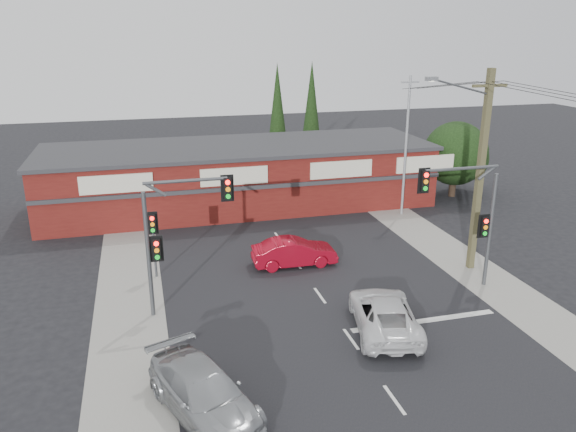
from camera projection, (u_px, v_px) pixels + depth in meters
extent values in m
plane|color=black|center=(334.00, 315.00, 24.15)|extent=(120.00, 120.00, 0.00)
cube|color=black|center=(301.00, 269.00, 28.73)|extent=(14.00, 70.00, 0.01)
cube|color=gray|center=(130.00, 288.00, 26.65)|extent=(3.00, 70.00, 0.02)
cube|color=gray|center=(449.00, 253.00, 30.81)|extent=(3.00, 70.00, 0.02)
cube|color=silver|center=(424.00, 321.00, 23.62)|extent=(6.50, 0.35, 0.01)
imported|color=silver|center=(384.00, 314.00, 22.77)|extent=(3.47, 5.55, 1.43)
imported|color=#999C9E|center=(204.00, 393.00, 17.71)|extent=(3.82, 5.63, 1.51)
imported|color=maroon|center=(294.00, 252.00, 29.06)|extent=(4.39, 1.63, 1.43)
cube|color=silver|center=(394.00, 400.00, 18.58)|extent=(0.12, 1.60, 0.01)
cube|color=silver|center=(351.00, 339.00, 22.23)|extent=(0.12, 1.60, 0.01)
cube|color=silver|center=(320.00, 295.00, 25.88)|extent=(0.12, 1.60, 0.01)
cube|color=silver|center=(296.00, 263.00, 29.52)|extent=(0.12, 1.60, 0.01)
cube|color=silver|center=(278.00, 237.00, 33.17)|extent=(0.12, 1.60, 0.01)
cube|color=silver|center=(264.00, 217.00, 36.82)|extent=(0.12, 1.60, 0.01)
cube|color=silver|center=(252.00, 200.00, 40.47)|extent=(0.12, 1.60, 0.01)
cube|color=silver|center=(242.00, 186.00, 44.12)|extent=(0.12, 1.60, 0.01)
cube|color=silver|center=(233.00, 174.00, 47.76)|extent=(0.12, 1.60, 0.01)
cube|color=#501210|center=(239.00, 177.00, 38.86)|extent=(26.00, 8.00, 4.00)
cube|color=#2D2D30|center=(238.00, 147.00, 38.20)|extent=(26.40, 8.40, 0.25)
cube|color=beige|center=(116.00, 184.00, 32.84)|extent=(4.20, 0.12, 1.10)
cube|color=beige|center=(234.00, 176.00, 34.55)|extent=(4.20, 0.12, 1.10)
cube|color=beige|center=(341.00, 169.00, 36.27)|extent=(4.20, 0.12, 1.10)
cube|color=beige|center=(425.00, 164.00, 37.74)|extent=(4.20, 0.12, 1.10)
cube|color=#2D2D30|center=(251.00, 188.00, 35.01)|extent=(26.00, 0.15, 0.25)
cylinder|color=#2D2116|center=(453.00, 184.00, 41.17)|extent=(0.50, 0.50, 1.80)
sphere|color=black|center=(456.00, 153.00, 40.44)|extent=(4.60, 4.60, 4.60)
sphere|color=black|center=(465.00, 159.00, 41.95)|extent=(3.40, 3.40, 3.40)
sphere|color=black|center=(429.00, 162.00, 41.69)|extent=(2.80, 2.80, 2.80)
cylinder|color=#2D2116|center=(278.00, 165.00, 46.70)|extent=(0.24, 0.24, 2.00)
cone|color=black|center=(277.00, 110.00, 45.28)|extent=(1.80, 1.80, 7.50)
cylinder|color=#2D2116|center=(311.00, 157.00, 49.39)|extent=(0.24, 0.24, 2.00)
cone|color=black|center=(312.00, 106.00, 47.97)|extent=(1.80, 1.80, 7.50)
cylinder|color=#47494C|center=(148.00, 256.00, 23.28)|extent=(0.18, 0.18, 5.50)
cylinder|color=#47494C|center=(186.00, 181.00, 22.72)|extent=(3.40, 0.14, 0.14)
cylinder|color=#47494C|center=(156.00, 190.00, 22.52)|extent=(0.82, 0.14, 0.63)
cube|color=black|center=(227.00, 189.00, 23.28)|extent=(0.32, 0.22, 0.95)
cube|color=black|center=(227.00, 188.00, 23.34)|extent=(0.55, 0.04, 1.15)
cylinder|color=#FF0C07|center=(228.00, 182.00, 23.06)|extent=(0.20, 0.06, 0.20)
cylinder|color=orange|center=(228.00, 189.00, 23.16)|extent=(0.20, 0.06, 0.20)
cylinder|color=#0CE526|center=(228.00, 196.00, 23.25)|extent=(0.20, 0.06, 0.20)
cube|color=black|center=(157.00, 249.00, 23.28)|extent=(0.32, 0.22, 0.95)
cube|color=black|center=(157.00, 249.00, 23.35)|extent=(0.55, 0.04, 1.15)
cylinder|color=#FF0C07|center=(156.00, 244.00, 23.07)|extent=(0.20, 0.06, 0.20)
cylinder|color=orange|center=(157.00, 250.00, 23.17)|extent=(0.20, 0.06, 0.20)
cylinder|color=#0CE526|center=(157.00, 257.00, 23.26)|extent=(0.20, 0.06, 0.20)
cylinder|color=#47494C|center=(490.00, 231.00, 26.16)|extent=(0.18, 0.18, 5.50)
cylinder|color=#47494C|center=(462.00, 168.00, 24.74)|extent=(3.60, 0.14, 0.14)
cylinder|color=#47494C|center=(486.00, 173.00, 25.14)|extent=(0.82, 0.14, 0.63)
cube|color=black|center=(424.00, 181.00, 24.44)|extent=(0.32, 0.22, 0.95)
cube|color=black|center=(424.00, 181.00, 24.50)|extent=(0.55, 0.04, 1.15)
cylinder|color=#FF0C07|center=(426.00, 175.00, 24.23)|extent=(0.20, 0.06, 0.20)
cylinder|color=orange|center=(426.00, 182.00, 24.32)|extent=(0.20, 0.06, 0.20)
cylinder|color=#0CE526|center=(425.00, 188.00, 24.42)|extent=(0.20, 0.06, 0.20)
cube|color=black|center=(484.00, 227.00, 25.99)|extent=(0.32, 0.22, 0.95)
cube|color=black|center=(483.00, 226.00, 26.06)|extent=(0.55, 0.04, 1.15)
cylinder|color=#FF0C07|center=(486.00, 221.00, 25.78)|extent=(0.20, 0.06, 0.20)
cylinder|color=orange|center=(486.00, 227.00, 25.87)|extent=(0.20, 0.06, 0.20)
cylinder|color=#0CE526|center=(485.00, 234.00, 25.97)|extent=(0.20, 0.06, 0.20)
cylinder|color=#47494C|center=(154.00, 249.00, 27.41)|extent=(0.12, 0.12, 3.00)
cube|color=black|center=(152.00, 224.00, 27.00)|extent=(0.32, 0.22, 0.95)
cube|color=black|center=(152.00, 223.00, 27.07)|extent=(0.55, 0.04, 1.15)
cylinder|color=#FF0C07|center=(152.00, 218.00, 26.79)|extent=(0.20, 0.06, 0.20)
cylinder|color=orange|center=(152.00, 224.00, 26.88)|extent=(0.20, 0.06, 0.20)
cylinder|color=#0CE526|center=(153.00, 230.00, 26.98)|extent=(0.20, 0.06, 0.20)
cube|color=brown|center=(480.00, 173.00, 27.40)|extent=(0.30, 0.30, 10.00)
cube|color=brown|center=(490.00, 86.00, 26.08)|extent=(1.80, 0.14, 0.14)
cylinder|color=#47494C|center=(461.00, 87.00, 25.55)|extent=(3.23, 0.39, 0.89)
cube|color=slate|center=(432.00, 79.00, 24.90)|extent=(0.55, 0.25, 0.18)
cylinder|color=silver|center=(431.00, 81.00, 24.93)|extent=(0.28, 0.28, 0.05)
cylinder|color=gray|center=(406.00, 148.00, 35.94)|extent=(0.16, 0.16, 9.00)
cube|color=gray|center=(410.00, 82.00, 34.65)|extent=(1.20, 0.10, 0.10)
cylinder|color=black|center=(434.00, 86.00, 30.25)|extent=(0.73, 9.01, 1.22)
cylinder|color=black|center=(444.00, 85.00, 30.40)|extent=(0.52, 9.00, 1.22)
cylinder|color=black|center=(454.00, 85.00, 30.54)|extent=(0.31, 9.00, 1.22)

